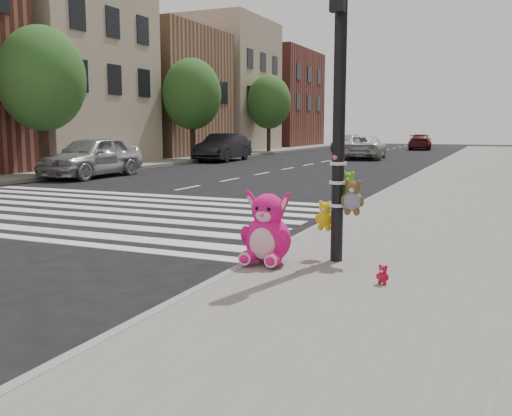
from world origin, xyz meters
The scene contains 19 objects.
ground centered at (0.00, 0.00, 0.00)m, with size 120.00×120.00×0.00m, color black.
sidewalk_far centered at (-13.50, 20.00, 0.07)m, with size 6.00×80.00×0.14m, color slate.
curb_edge centered at (1.55, 10.00, 0.07)m, with size 0.12×80.00×0.15m, color gray.
crosswalk centered at (-4.50, 5.20, 0.01)m, with size 11.00×6.00×0.01m, color silver, non-canonical shape.
bld_far_b centered at (-15.50, 17.00, 5.50)m, with size 6.00×8.00×11.00m, color tan.
bld_far_c centered at (-15.50, 26.00, 4.00)m, with size 6.00×8.00×8.00m, color #9C6F53.
bld_far_d centered at (-15.50, 35.00, 5.00)m, with size 6.00×8.00×10.00m, color tan.
bld_far_e centered at (-15.50, 46.00, 4.50)m, with size 6.00×10.00×9.00m, color brown.
signal_pole centered at (2.62, 1.81, 1.74)m, with size 0.72×0.49×4.00m.
tree_far_a centered at (-11.20, 11.00, 3.65)m, with size 3.20×3.20×5.44m.
tree_far_b centered at (-11.20, 22.00, 3.65)m, with size 3.20×3.20×5.44m.
tree_far_c centered at (-11.20, 33.00, 3.65)m, with size 3.20×3.20×5.44m.
pink_bunny centered at (1.80, 1.31, 0.54)m, with size 0.69×0.73×0.97m.
red_teddy centered at (3.40, 0.89, 0.25)m, with size 0.16×0.11×0.23m, color red, non-canonical shape.
car_silver_far centered at (-9.80, 11.92, 0.79)m, with size 1.87×4.64×1.58m, color silver.
car_dark_far centered at (-9.80, 22.99, 0.77)m, with size 1.62×4.65×1.53m, color black.
car_white_near centered at (-3.16, 28.46, 0.70)m, with size 2.32×5.02×1.40m, color silver.
car_maroon_near centered at (-1.97, 43.79, 0.64)m, with size 1.78×4.39×1.27m, color #511717.
car_silver_deep centered at (-6.63, 38.11, 0.71)m, with size 1.67×4.14×1.41m, color #B3B4B9.
Camera 1 is at (4.60, -5.45, 1.92)m, focal length 40.00 mm.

